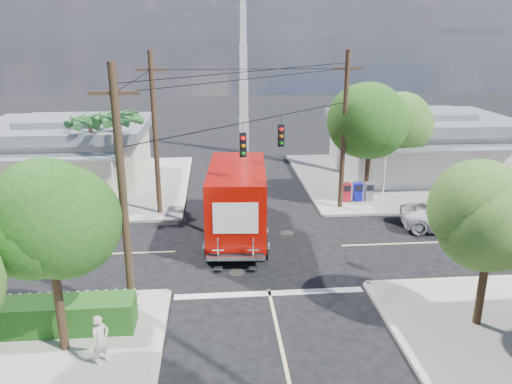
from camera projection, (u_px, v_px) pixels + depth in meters
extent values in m
plane|color=black|center=(260.00, 249.00, 23.83)|extent=(120.00, 120.00, 0.00)
cube|color=#AAA59A|center=(401.00, 178.00, 35.13)|extent=(14.00, 14.00, 0.14)
cube|color=#B6B1A1|center=(302.00, 180.00, 34.56)|extent=(0.25, 14.00, 0.14)
cube|color=#B6B1A1|center=(445.00, 212.00, 28.49)|extent=(14.00, 0.25, 0.14)
cube|color=#AAA59A|center=(81.00, 185.00, 33.35)|extent=(14.00, 14.00, 0.14)
cube|color=#B6B1A1|center=(186.00, 183.00, 33.92)|extent=(0.25, 14.00, 0.14)
cube|color=#B6B1A1|center=(49.00, 224.00, 26.71)|extent=(14.00, 0.25, 0.14)
cube|color=beige|center=(246.00, 187.00, 33.31)|extent=(0.12, 12.00, 0.01)
cube|color=beige|center=(461.00, 241.00, 24.63)|extent=(12.00, 0.12, 0.01)
cube|color=beige|center=(44.00, 256.00, 23.02)|extent=(12.00, 0.12, 0.01)
cube|color=silver|center=(269.00, 293.00, 19.75)|extent=(7.50, 0.40, 0.01)
cube|color=beige|center=(418.00, 150.00, 35.65)|extent=(11.00, 8.00, 3.40)
cube|color=slate|center=(421.00, 121.00, 35.02)|extent=(11.80, 8.80, 0.70)
cube|color=slate|center=(422.00, 114.00, 34.87)|extent=(6.05, 4.40, 0.50)
cube|color=slate|center=(451.00, 148.00, 30.64)|extent=(9.90, 1.80, 0.15)
cylinder|color=silver|center=(384.00, 176.00, 29.97)|extent=(0.12, 0.12, 2.90)
cube|color=beige|center=(69.00, 156.00, 34.18)|extent=(10.00, 8.00, 3.20)
cube|color=slate|center=(66.00, 128.00, 33.58)|extent=(10.80, 8.80, 0.70)
cube|color=slate|center=(65.00, 121.00, 33.43)|extent=(5.50, 4.40, 0.50)
cube|color=slate|center=(44.00, 158.00, 29.20)|extent=(9.00, 1.80, 0.15)
cylinder|color=silver|center=(113.00, 182.00, 29.17)|extent=(0.12, 0.12, 2.70)
cube|color=silver|center=(244.00, 135.00, 42.38)|extent=(0.80, 0.80, 3.00)
cube|color=silver|center=(244.00, 99.00, 41.45)|extent=(0.70, 0.70, 3.00)
cube|color=silver|center=(243.00, 62.00, 40.53)|extent=(0.60, 0.60, 3.00)
cube|color=silver|center=(243.00, 23.00, 39.61)|extent=(0.50, 0.50, 3.00)
cylinder|color=#422D1C|center=(58.00, 297.00, 15.54)|extent=(0.28, 0.28, 3.71)
sphere|color=#164912|center=(49.00, 228.00, 14.83)|extent=(3.71, 3.71, 3.71)
sphere|color=#164912|center=(36.00, 219.00, 14.91)|extent=(3.02, 3.02, 3.02)
sphere|color=#164912|center=(58.00, 235.00, 14.61)|extent=(3.25, 3.25, 3.25)
cylinder|color=#422D1C|center=(368.00, 165.00, 30.19)|extent=(0.28, 0.28, 4.10)
sphere|color=#164912|center=(371.00, 123.00, 29.40)|extent=(4.10, 4.10, 4.10)
sphere|color=#164912|center=(363.00, 118.00, 29.48)|extent=(3.33, 3.33, 3.33)
sphere|color=#164912|center=(378.00, 126.00, 29.18)|extent=(3.58, 3.58, 3.58)
cylinder|color=#422D1C|center=(396.00, 159.00, 32.56)|extent=(0.28, 0.28, 3.58)
sphere|color=#355F1C|center=(399.00, 125.00, 31.87)|extent=(3.58, 3.58, 3.58)
sphere|color=#355F1C|center=(392.00, 121.00, 31.96)|extent=(2.91, 2.91, 2.91)
sphere|color=#355F1C|center=(406.00, 128.00, 31.65)|extent=(3.14, 3.14, 3.14)
cylinder|color=#422D1C|center=(483.00, 278.00, 16.99)|extent=(0.28, 0.28, 3.46)
sphere|color=#355F1C|center=(492.00, 219.00, 16.33)|extent=(3.46, 3.46, 3.46)
sphere|color=#355F1C|center=(478.00, 211.00, 16.42)|extent=(2.81, 2.81, 2.81)
sphere|color=#355F1C|center=(507.00, 225.00, 16.11)|extent=(3.02, 3.02, 3.02)
cylinder|color=#422D1C|center=(122.00, 160.00, 29.53)|extent=(0.24, 0.24, 5.00)
cone|color=#29632B|center=(134.00, 116.00, 28.80)|extent=(0.50, 2.06, 0.98)
cone|color=#29632B|center=(130.00, 114.00, 29.44)|extent=(1.92, 1.68, 0.98)
cone|color=#29632B|center=(118.00, 114.00, 29.54)|extent=(2.12, 0.95, 0.98)
cone|color=#29632B|center=(105.00, 115.00, 29.03)|extent=(1.34, 2.07, 0.98)
cone|color=#29632B|center=(103.00, 117.00, 28.29)|extent=(1.34, 2.07, 0.98)
cone|color=#29632B|center=(112.00, 119.00, 27.88)|extent=(2.12, 0.95, 0.98)
cone|color=#29632B|center=(126.00, 118.00, 28.11)|extent=(1.92, 1.68, 0.98)
cylinder|color=#422D1C|center=(94.00, 158.00, 30.85)|extent=(0.24, 0.24, 4.60)
cone|color=#29632B|center=(105.00, 119.00, 30.18)|extent=(0.50, 2.06, 0.98)
cone|color=#29632B|center=(102.00, 117.00, 30.82)|extent=(1.92, 1.68, 0.98)
cone|color=#29632B|center=(90.00, 117.00, 30.93)|extent=(2.12, 0.95, 0.98)
cone|color=#29632B|center=(78.00, 118.00, 30.42)|extent=(1.34, 2.07, 0.98)
cone|color=#29632B|center=(74.00, 120.00, 29.68)|extent=(1.34, 2.07, 0.98)
cone|color=#29632B|center=(83.00, 122.00, 29.26)|extent=(2.12, 0.95, 0.98)
cone|color=#29632B|center=(97.00, 121.00, 29.49)|extent=(1.92, 1.68, 0.98)
cylinder|color=#473321|center=(123.00, 196.00, 17.10)|extent=(0.28, 0.28, 9.00)
cube|color=#473321|center=(114.00, 93.00, 16.02)|extent=(1.60, 0.12, 0.12)
cylinder|color=#473321|center=(344.00, 133.00, 27.80)|extent=(0.28, 0.28, 9.00)
cube|color=#473321|center=(347.00, 68.00, 26.72)|extent=(1.60, 0.12, 0.12)
cylinder|color=#473321|center=(155.00, 136.00, 26.96)|extent=(0.28, 0.28, 9.00)
cube|color=#473321|center=(151.00, 70.00, 25.89)|extent=(1.60, 0.12, 0.12)
cylinder|color=black|center=(260.00, 119.00, 21.93)|extent=(10.43, 10.43, 0.04)
cube|color=black|center=(243.00, 145.00, 21.39)|extent=(0.30, 0.24, 1.05)
sphere|color=red|center=(243.00, 138.00, 21.16)|extent=(0.20, 0.20, 0.20)
cube|color=black|center=(281.00, 135.00, 23.35)|extent=(0.30, 0.24, 1.05)
sphere|color=red|center=(282.00, 129.00, 23.12)|extent=(0.20, 0.20, 0.20)
cube|color=silver|center=(56.00, 309.00, 17.74)|extent=(5.94, 0.05, 0.08)
cube|color=silver|center=(55.00, 299.00, 17.62)|extent=(5.94, 0.05, 0.08)
cube|color=silver|center=(135.00, 301.00, 17.92)|extent=(0.09, 0.06, 1.00)
cube|color=#1C4714|center=(42.00, 316.00, 16.90)|extent=(6.20, 1.20, 1.10)
cube|color=#A8141F|center=(346.00, 192.00, 29.96)|extent=(0.50, 0.50, 1.10)
cube|color=#0D10A2|center=(357.00, 192.00, 30.02)|extent=(0.50, 0.50, 1.10)
cube|color=slate|center=(369.00, 191.00, 30.08)|extent=(0.50, 0.50, 1.10)
cube|color=black|center=(238.00, 222.00, 25.52)|extent=(3.06, 8.50, 0.27)
cube|color=#AC0A02|center=(239.00, 187.00, 28.37)|extent=(2.69, 2.00, 2.35)
cube|color=black|center=(239.00, 176.00, 28.95)|extent=(2.26, 0.43, 1.02)
cube|color=silver|center=(240.00, 194.00, 29.51)|extent=(2.46, 0.31, 0.37)
cube|color=#AC0A02|center=(237.00, 198.00, 24.11)|extent=(3.12, 6.38, 3.10)
cube|color=white|center=(265.00, 195.00, 24.08)|extent=(0.30, 3.84, 1.39)
cube|color=white|center=(209.00, 195.00, 24.05)|extent=(0.30, 3.84, 1.39)
cube|color=white|center=(235.00, 218.00, 21.09)|extent=(1.92, 0.16, 1.39)
cube|color=silver|center=(236.00, 258.00, 21.50)|extent=(2.58, 0.45, 0.19)
cube|color=silver|center=(218.00, 250.00, 21.23)|extent=(0.48, 0.10, 1.07)
cube|color=silver|center=(253.00, 250.00, 21.25)|extent=(0.48, 0.10, 1.07)
cylinder|color=black|center=(218.00, 202.00, 28.46)|extent=(0.43, 1.20, 1.18)
cylinder|color=black|center=(261.00, 202.00, 28.49)|extent=(0.43, 1.20, 1.18)
cylinder|color=black|center=(209.00, 247.00, 22.55)|extent=(0.43, 1.20, 1.18)
cylinder|color=black|center=(264.00, 247.00, 22.58)|extent=(0.43, 1.20, 1.18)
imported|color=silver|center=(451.00, 217.00, 25.93)|extent=(5.50, 3.39, 1.42)
imported|color=beige|center=(101.00, 340.00, 15.16)|extent=(0.69, 0.70, 1.62)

